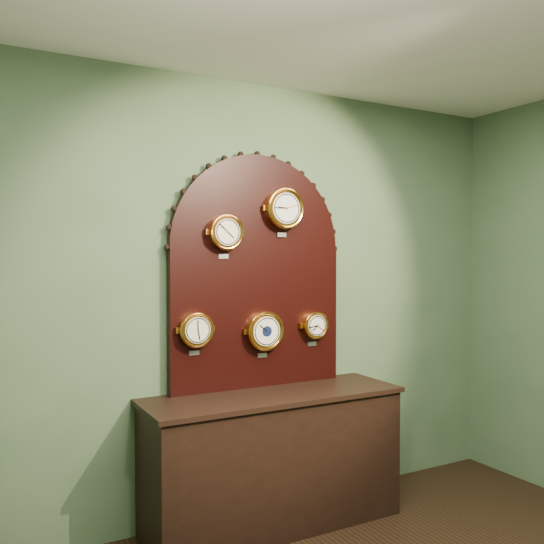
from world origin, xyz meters
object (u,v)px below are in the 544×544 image
hygrometer (196,330)px  tide_clock (315,325)px  shop_counter (274,462)px  display_board (257,264)px  barometer (265,331)px  roman_clock (226,232)px  arabic_clock (284,209)px

hygrometer → tide_clock: (0.85, 0.00, -0.02)m
shop_counter → display_board: size_ratio=1.05×
shop_counter → barometer: barometer is taller
shop_counter → hygrometer: hygrometer is taller
roman_clock → tide_clock: size_ratio=1.16×
roman_clock → hygrometer: (-0.20, 0.00, -0.59)m
arabic_clock → hygrometer: (-0.61, 0.00, -0.75)m
display_board → roman_clock: (-0.25, -0.07, 0.20)m
shop_counter → arabic_clock: arabic_clock is taller
arabic_clock → barometer: 0.80m
roman_clock → barometer: 0.68m
display_board → tide_clock: bearing=-9.3°
display_board → arabic_clock: (0.16, -0.07, 0.36)m
shop_counter → roman_clock: roman_clock is taller
barometer → hygrometer: bearing=179.9°
shop_counter → roman_clock: bearing=148.8°
display_board → barometer: 0.43m
shop_counter → hygrometer: size_ratio=5.97×
roman_clock → barometer: roman_clock is taller
tide_clock → display_board: bearing=170.7°
roman_clock → arabic_clock: (0.42, -0.00, 0.16)m
hygrometer → barometer: (0.47, -0.00, -0.04)m
arabic_clock → tide_clock: bearing=0.5°
hygrometer → roman_clock: bearing=-0.1°
barometer → tide_clock: (0.38, 0.00, 0.01)m
shop_counter → arabic_clock: (0.16, 0.15, 1.59)m
roman_clock → arabic_clock: arabic_clock is taller
display_board → barometer: bearing=-74.6°
tide_clock → arabic_clock: bearing=-179.5°
arabic_clock → hygrometer: bearing=179.9°
shop_counter → arabic_clock: bearing=43.0°
display_board → hygrometer: size_ratio=5.71×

